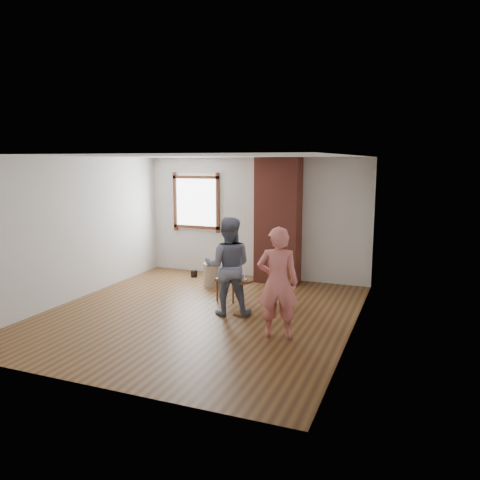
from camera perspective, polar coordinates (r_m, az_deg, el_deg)
name	(u,v)px	position (r m, az deg, el deg)	size (l,w,h in m)	color
ground	(199,313)	(7.96, -4.96, -8.91)	(5.50, 5.50, 0.00)	brown
room_shell	(211,203)	(8.15, -3.61, 4.56)	(5.04, 5.52, 2.62)	silver
brick_chimney	(278,221)	(9.74, 4.67, 2.37)	(0.90, 0.50, 2.60)	brown
stoneware_crock	(212,274)	(9.61, -3.42, -4.19)	(0.36, 0.36, 0.47)	tan
dark_pot	(194,274)	(10.37, -5.62, -4.10)	(0.14, 0.14, 0.14)	black
dining_chair_left	(230,275)	(8.60, -1.26, -4.28)	(0.38, 0.38, 0.82)	brown
dining_chair_right	(279,279)	(8.13, 4.75, -4.79)	(0.50, 0.50, 0.90)	brown
side_table	(241,291)	(7.77, 0.18, -6.23)	(0.40, 0.40, 0.60)	brown
cake_plate	(241,279)	(7.72, 0.18, -4.79)	(0.18, 0.18, 0.01)	white
cake_slice	(242,277)	(7.71, 0.25, -4.56)	(0.08, 0.07, 0.06)	white
man	(228,266)	(7.70, -1.47, -3.22)	(0.79, 0.62, 1.63)	#161E3D
person_pink	(278,283)	(6.70, 4.62, -5.23)	(0.59, 0.39, 1.63)	#E87774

